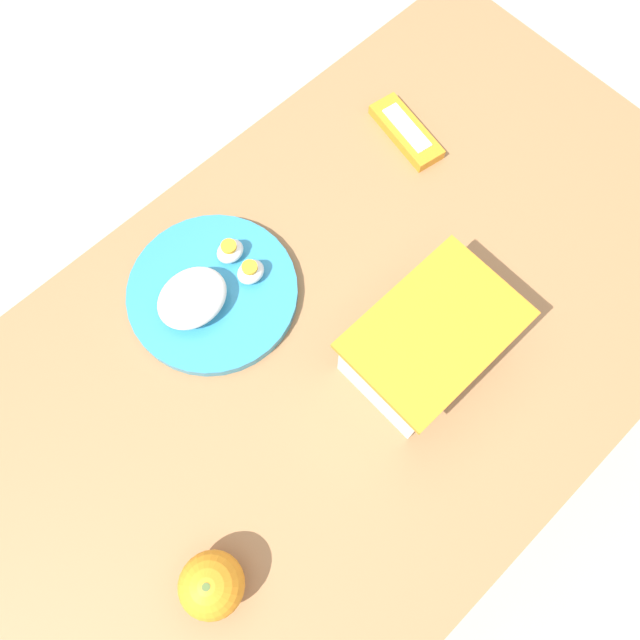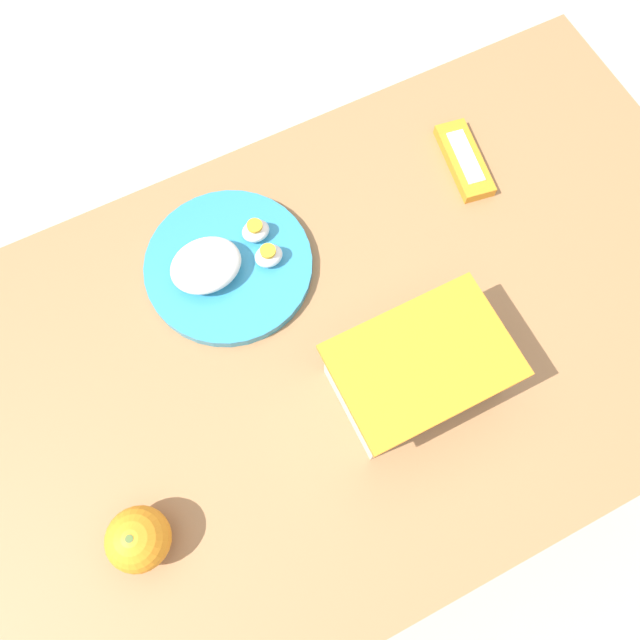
% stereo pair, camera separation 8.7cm
% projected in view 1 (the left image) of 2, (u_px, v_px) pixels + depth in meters
% --- Properties ---
extents(ground_plane, '(10.00, 10.00, 0.00)m').
position_uv_depth(ground_plane, '(332.00, 429.00, 1.57)').
color(ground_plane, '#B2A899').
extents(table, '(1.28, 0.73, 0.73)m').
position_uv_depth(table, '(340.00, 356.00, 0.97)').
color(table, '#996B42').
rests_on(table, ground_plane).
extents(food_container, '(0.22, 0.15, 0.11)m').
position_uv_depth(food_container, '(429.00, 344.00, 0.84)').
color(food_container, white).
rests_on(food_container, table).
extents(orange_fruit, '(0.08, 0.08, 0.08)m').
position_uv_depth(orange_fruit, '(212.00, 585.00, 0.74)').
color(orange_fruit, orange).
rests_on(orange_fruit, table).
extents(rice_plate, '(0.25, 0.25, 0.06)m').
position_uv_depth(rice_plate, '(209.00, 292.00, 0.90)').
color(rice_plate, teal).
rests_on(rice_plate, table).
extents(candy_bar, '(0.07, 0.15, 0.02)m').
position_uv_depth(candy_bar, '(406.00, 132.00, 1.00)').
color(candy_bar, orange).
rests_on(candy_bar, table).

